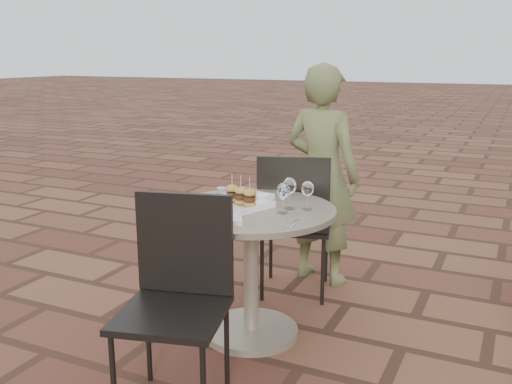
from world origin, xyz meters
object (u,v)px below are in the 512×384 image
at_px(plate_tuna, 220,218).
at_px(plate_salmon, 245,197).
at_px(cafe_table, 251,252).
at_px(chair_far, 295,214).
at_px(plate_sliders, 241,200).
at_px(chair_near, 178,284).
at_px(diner, 322,175).

bearing_deg(plate_tuna, plate_salmon, 98.96).
distance_m(cafe_table, chair_far, 0.58).
distance_m(plate_salmon, plate_sliders, 0.15).
bearing_deg(plate_salmon, chair_far, 74.09).
bearing_deg(cafe_table, chair_near, -92.57).
height_order(cafe_table, plate_salmon, plate_salmon).
distance_m(chair_far, chair_near, 1.25).
bearing_deg(diner, chair_near, 97.60).
height_order(cafe_table, plate_sliders, plate_sliders).
xyz_separation_m(chair_near, diner, (0.11, 1.61, 0.18)).
bearing_deg(diner, chair_far, 92.97).
relative_size(chair_far, diner, 0.63).
distance_m(diner, plate_sliders, 0.95).
distance_m(diner, plate_tuna, 1.22).
relative_size(plate_sliders, plate_tuna, 1.17).
distance_m(plate_sliders, plate_tuna, 0.27).
bearing_deg(plate_tuna, chair_near, -88.73).
bearing_deg(chair_near, plate_salmon, 81.13).
height_order(chair_near, plate_tuna, chair_near).
bearing_deg(cafe_table, diner, 85.39).
height_order(chair_near, diner, diner).
relative_size(cafe_table, chair_near, 0.97).
relative_size(cafe_table, diner, 0.61).
bearing_deg(chair_far, plate_sliders, 66.79).
relative_size(chair_near, diner, 0.63).
distance_m(chair_far, diner, 0.41).
xyz_separation_m(cafe_table, plate_salmon, (-0.10, 0.14, 0.27)).
bearing_deg(plate_salmon, cafe_table, -53.03).
bearing_deg(chair_near, cafe_table, 73.35).
height_order(plate_salmon, plate_tuna, plate_salmon).
bearing_deg(plate_tuna, chair_far, 85.88).
relative_size(chair_near, plate_tuna, 3.21).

